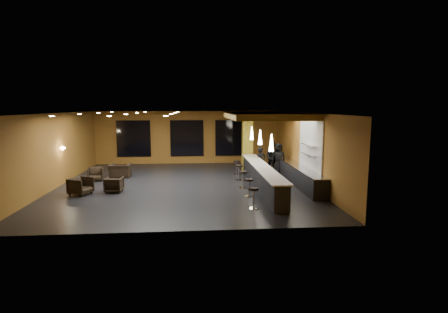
{
  "coord_description": "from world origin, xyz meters",
  "views": [
    {
      "loc": [
        0.59,
        -16.9,
        3.82
      ],
      "look_at": [
        2.0,
        0.5,
        1.3
      ],
      "focal_mm": 28.0,
      "sensor_mm": 36.0,
      "label": 1
    }
  ],
  "objects": [
    {
      "name": "staff_a",
      "position": [
        4.15,
        1.85,
        0.8
      ],
      "size": [
        0.69,
        0.57,
        1.61
      ],
      "primitive_type": "imported",
      "rotation": [
        0.0,
        0.0,
        0.38
      ],
      "color": "black",
      "rests_on": "floor"
    },
    {
      "name": "ceiling",
      "position": [
        0.0,
        0.0,
        3.55
      ],
      "size": [
        12.0,
        13.0,
        0.1
      ],
      "primitive_type": "cube",
      "color": "black"
    },
    {
      "name": "bar_stool_2",
      "position": [
        2.79,
        -0.97,
        0.51
      ],
      "size": [
        0.4,
        0.4,
        0.8
      ],
      "rotation": [
        0.0,
        0.0,
        -0.03
      ],
      "color": "silver",
      "rests_on": "floor"
    },
    {
      "name": "pendant_1",
      "position": [
        3.65,
        -0.5,
        2.35
      ],
      "size": [
        0.2,
        0.2,
        0.7
      ],
      "primitive_type": "cone",
      "color": "white",
      "rests_on": "wood_soffit"
    },
    {
      "name": "wood_soffit",
      "position": [
        4.0,
        1.0,
        3.36
      ],
      "size": [
        3.6,
        8.0,
        0.28
      ],
      "primitive_type": "cube",
      "color": "olive",
      "rests_on": "ceiling"
    },
    {
      "name": "window_right",
      "position": [
        3.0,
        6.44,
        1.7
      ],
      "size": [
        2.2,
        0.06,
        2.4
      ],
      "primitive_type": "cube",
      "color": "black",
      "rests_on": "wall_back"
    },
    {
      "name": "window_center",
      "position": [
        0.0,
        6.44,
        1.7
      ],
      "size": [
        2.2,
        0.06,
        2.4
      ],
      "primitive_type": "cube",
      "color": "black",
      "rests_on": "wall_back"
    },
    {
      "name": "window_left",
      "position": [
        -3.5,
        6.44,
        1.7
      ],
      "size": [
        2.2,
        0.06,
        2.4
      ],
      "primitive_type": "cube",
      "color": "black",
      "rests_on": "wall_back"
    },
    {
      "name": "bar_counter",
      "position": [
        3.65,
        -1.0,
        0.5
      ],
      "size": [
        0.6,
        8.0,
        1.0
      ],
      "primitive_type": "cube",
      "color": "black",
      "rests_on": "floor"
    },
    {
      "name": "armchair_b",
      "position": [
        -3.09,
        -1.27,
        0.34
      ],
      "size": [
        0.77,
        0.79,
        0.68
      ],
      "primitive_type": "imported",
      "rotation": [
        0.0,
        0.0,
        3.08
      ],
      "color": "black",
      "rests_on": "floor"
    },
    {
      "name": "wall_front",
      "position": [
        0.0,
        -6.55,
        1.75
      ],
      "size": [
        12.0,
        0.1,
        3.5
      ],
      "primitive_type": "cube",
      "color": "#925F20",
      "rests_on": "floor"
    },
    {
      "name": "prep_counter",
      "position": [
        5.65,
        -0.5,
        0.43
      ],
      "size": [
        0.7,
        6.0,
        0.86
      ],
      "primitive_type": "cube",
      "color": "black",
      "rests_on": "floor"
    },
    {
      "name": "staff_b",
      "position": [
        4.95,
        2.51,
        0.92
      ],
      "size": [
        1.05,
        0.91,
        1.84
      ],
      "primitive_type": "imported",
      "rotation": [
        0.0,
        0.0,
        -0.27
      ],
      "color": "black",
      "rests_on": "floor"
    },
    {
      "name": "bar_stool_1",
      "position": [
        2.81,
        -2.56,
        0.5
      ],
      "size": [
        0.39,
        0.39,
        0.77
      ],
      "rotation": [
        0.0,
        0.0,
        -0.39
      ],
      "color": "silver",
      "rests_on": "floor"
    },
    {
      "name": "armchair_c",
      "position": [
        -4.61,
        1.28,
        0.35
      ],
      "size": [
        0.91,
        0.92,
        0.7
      ],
      "primitive_type": "imported",
      "rotation": [
        0.0,
        0.0,
        0.24
      ],
      "color": "black",
      "rests_on": "floor"
    },
    {
      "name": "bar_stool_4",
      "position": [
        2.87,
        2.34,
        0.5
      ],
      "size": [
        0.39,
        0.39,
        0.78
      ],
      "rotation": [
        0.0,
        0.0,
        -0.18
      ],
      "color": "silver",
      "rests_on": "floor"
    },
    {
      "name": "pendant_2",
      "position": [
        3.65,
        2.0,
        2.35
      ],
      "size": [
        0.2,
        0.2,
        0.7
      ],
      "primitive_type": "cone",
      "color": "white",
      "rests_on": "wood_soffit"
    },
    {
      "name": "wall_left",
      "position": [
        -6.05,
        0.0,
        1.75
      ],
      "size": [
        0.1,
        13.0,
        3.5
      ],
      "primitive_type": "cube",
      "color": "#925F20",
      "rests_on": "floor"
    },
    {
      "name": "armchair_a",
      "position": [
        -4.43,
        -1.62,
        0.38
      ],
      "size": [
        1.08,
        1.07,
        0.76
      ],
      "primitive_type": "imported",
      "rotation": [
        0.0,
        0.0,
        1.17
      ],
      "color": "black",
      "rests_on": "floor"
    },
    {
      "name": "tile_backsplash",
      "position": [
        5.96,
        -1.0,
        2.0
      ],
      "size": [
        0.06,
        3.2,
        2.4
      ],
      "primitive_type": "cube",
      "color": "white",
      "rests_on": "wall_right"
    },
    {
      "name": "bar_stool_3",
      "position": [
        2.8,
        0.76,
        0.52
      ],
      "size": [
        0.41,
        0.41,
        0.81
      ],
      "rotation": [
        0.0,
        0.0,
        -0.1
      ],
      "color": "silver",
      "rests_on": "floor"
    },
    {
      "name": "bar_top",
      "position": [
        3.65,
        -1.0,
        1.02
      ],
      "size": [
        0.78,
        8.1,
        0.05
      ],
      "primitive_type": "cube",
      "color": "white",
      "rests_on": "bar_counter"
    },
    {
      "name": "wall_back",
      "position": [
        0.0,
        6.55,
        1.75
      ],
      "size": [
        12.0,
        0.1,
        3.5
      ],
      "primitive_type": "cube",
      "color": "#925F20",
      "rests_on": "floor"
    },
    {
      "name": "column",
      "position": [
        3.65,
        3.6,
        1.75
      ],
      "size": [
        0.6,
        0.6,
        3.5
      ],
      "primitive_type": "cube",
      "color": "#A79025",
      "rests_on": "floor"
    },
    {
      "name": "floor",
      "position": [
        0.0,
        0.0,
        -0.05
      ],
      "size": [
        12.0,
        13.0,
        0.1
      ],
      "primitive_type": "cube",
      "color": "black",
      "rests_on": "ground"
    },
    {
      "name": "pendant_0",
      "position": [
        3.65,
        -3.0,
        2.35
      ],
      "size": [
        0.2,
        0.2,
        0.7
      ],
      "primitive_type": "cone",
      "color": "white",
      "rests_on": "wood_soffit"
    },
    {
      "name": "armchair_d",
      "position": [
        -3.52,
        2.12,
        0.36
      ],
      "size": [
        1.12,
        0.98,
        0.72
      ],
      "primitive_type": "imported",
      "rotation": [
        0.0,
        0.0,
        3.13
      ],
      "color": "black",
      "rests_on": "floor"
    },
    {
      "name": "wall_right",
      "position": [
        6.05,
        0.0,
        1.75
      ],
      "size": [
        0.1,
        13.0,
        3.5
      ],
      "primitive_type": "cube",
      "color": "#925F20",
      "rests_on": "floor"
    },
    {
      "name": "bar_stool_0",
      "position": [
        2.71,
        -4.34,
        0.52
      ],
      "size": [
        0.41,
        0.41,
        0.81
      ],
      "rotation": [
        0.0,
        0.0,
        -0.23
      ],
      "color": "silver",
      "rests_on": "floor"
    },
    {
      "name": "wall_shelf_lower",
      "position": [
        5.82,
        -1.2,
        1.6
      ],
      "size": [
        0.3,
        1.5,
        0.03
      ],
      "primitive_type": "cube",
      "color": "silver",
      "rests_on": "wall_right"
    },
    {
      "name": "staff_c",
      "position": [
        5.25,
        2.35,
        0.88
      ],
      "size": [
        0.88,
        0.59,
        1.76
      ],
      "primitive_type": "imported",
      "rotation": [
        0.0,
        0.0,
        0.04
      ],
      "color": "black",
      "rests_on": "floor"
    },
    {
      "name": "wall_shelf_upper",
      "position": [
        5.82,
        -1.2,
        2.05
      ],
      "size": [
        0.3,
        1.5,
        0.03
      ],
      "primitive_type": "cube",
      "color": "silver",
      "rests_on": "wall_right"
    },
    {
      "name": "prep_top",
      "position": [
        5.65,
        -0.5,
        0.89
      ],
      "size": [
        0.72,
        6.0,
        0.03
      ],
      "primitive_type": "cube",
      "color": "silver",
      "rests_on": "prep_counter"
    },
    {
      "name": "wall_sconce",
      "position": [
        -5.88,
        0.5,
        1.8
      ],
      "size": [
        0.22,
        0.22,
        0.22
      ],
      "primitive_type": "sphere",
      "color": "#FFE5B2",
      "rests_on": "wall_left"
    }
  ]
}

